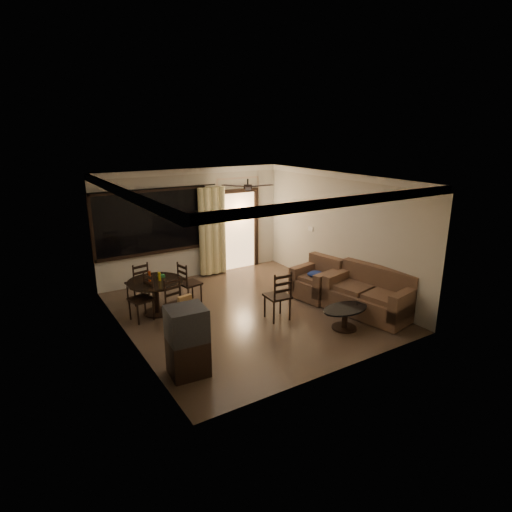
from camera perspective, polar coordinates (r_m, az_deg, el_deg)
ground at (r=9.19m, az=-1.01°, el=-7.38°), size 5.50×5.50×0.00m
room_shell at (r=10.41m, az=-3.30°, el=6.03°), size 5.50×6.70×5.50m
dining_table at (r=9.14m, az=-13.22°, el=-4.13°), size 1.15×1.15×0.94m
dining_chair_west at (r=9.00m, az=-14.95°, el=-6.55°), size 0.49×0.49×0.95m
dining_chair_east at (r=9.64m, az=-8.81°, el=-4.59°), size 0.49×0.49×0.95m
dining_chair_south at (r=8.55m, az=-10.20°, el=-7.33°), size 0.49×0.54×0.95m
dining_chair_north at (r=9.89m, az=-15.41°, el=-4.46°), size 0.49×0.49×0.95m
tv_cabinet at (r=6.85m, az=-9.12°, el=-11.16°), size 0.64×0.58×1.13m
sofa at (r=9.27m, az=15.05°, el=-5.25°), size 1.26×1.91×0.94m
armchair at (r=9.92m, az=8.24°, el=-3.38°), size 1.05×1.05×0.90m
coffee_table at (r=8.50m, az=11.77°, el=-7.68°), size 0.99×0.59×0.43m
side_chair at (r=8.73m, az=2.90°, el=-6.50°), size 0.49×0.49×1.04m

